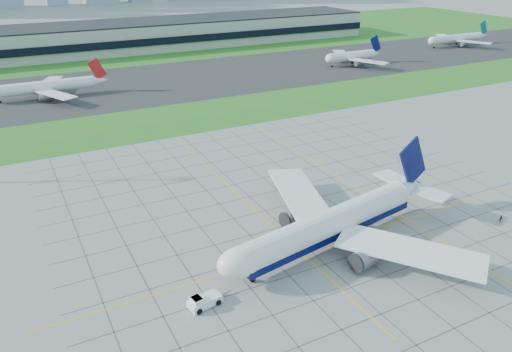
{
  "coord_description": "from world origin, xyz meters",
  "views": [
    {
      "loc": [
        -56.34,
        -72.22,
        54.69
      ],
      "look_at": [
        -8.09,
        20.43,
        7.0
      ],
      "focal_mm": 35.0,
      "sensor_mm": 36.0,
      "label": 1
    }
  ],
  "objects_px": {
    "airliner": "(331,224)",
    "distant_jet_1": "(46,87)",
    "crew_far": "(501,219)",
    "crew_near": "(255,279)",
    "pushback_tug": "(203,301)",
    "distant_jet_3": "(457,38)",
    "distant_jet_2": "(353,56)"
  },
  "relations": [
    {
      "from": "distant_jet_1",
      "to": "distant_jet_3",
      "type": "relative_size",
      "value": 0.94
    },
    {
      "from": "crew_near",
      "to": "distant_jet_1",
      "type": "height_order",
      "value": "distant_jet_1"
    },
    {
      "from": "pushback_tug",
      "to": "distant_jet_2",
      "type": "distance_m",
      "value": 200.21
    },
    {
      "from": "crew_far",
      "to": "distant_jet_1",
      "type": "distance_m",
      "value": 170.75
    },
    {
      "from": "pushback_tug",
      "to": "distant_jet_3",
      "type": "height_order",
      "value": "distant_jet_3"
    },
    {
      "from": "airliner",
      "to": "distant_jet_1",
      "type": "bearing_deg",
      "value": 94.06
    },
    {
      "from": "airliner",
      "to": "crew_near",
      "type": "bearing_deg",
      "value": -178.18
    },
    {
      "from": "crew_far",
      "to": "pushback_tug",
      "type": "bearing_deg",
      "value": -144.66
    },
    {
      "from": "airliner",
      "to": "pushback_tug",
      "type": "distance_m",
      "value": 30.53
    },
    {
      "from": "crew_far",
      "to": "crew_near",
      "type": "bearing_deg",
      "value": -146.92
    },
    {
      "from": "distant_jet_1",
      "to": "pushback_tug",
      "type": "bearing_deg",
      "value": -87.31
    },
    {
      "from": "airliner",
      "to": "distant_jet_1",
      "type": "distance_m",
      "value": 148.08
    },
    {
      "from": "crew_near",
      "to": "distant_jet_3",
      "type": "xyz_separation_m",
      "value": [
        221.53,
        156.46,
        3.66
      ]
    },
    {
      "from": "crew_far",
      "to": "distant_jet_1",
      "type": "height_order",
      "value": "distant_jet_1"
    },
    {
      "from": "pushback_tug",
      "to": "distant_jet_1",
      "type": "distance_m",
      "value": 149.45
    },
    {
      "from": "crew_far",
      "to": "distant_jet_3",
      "type": "relative_size",
      "value": 0.04
    },
    {
      "from": "crew_near",
      "to": "distant_jet_3",
      "type": "distance_m",
      "value": 271.23
    },
    {
      "from": "distant_jet_1",
      "to": "distant_jet_2",
      "type": "xyz_separation_m",
      "value": [
        147.32,
        -6.46,
        -0.0
      ]
    },
    {
      "from": "pushback_tug",
      "to": "airliner",
      "type": "bearing_deg",
      "value": 0.72
    },
    {
      "from": "pushback_tug",
      "to": "distant_jet_1",
      "type": "bearing_deg",
      "value": 82.39
    },
    {
      "from": "crew_far",
      "to": "distant_jet_2",
      "type": "relative_size",
      "value": 0.04
    },
    {
      "from": "crew_far",
      "to": "distant_jet_1",
      "type": "xyz_separation_m",
      "value": [
        -75.41,
        153.15,
        3.62
      ]
    },
    {
      "from": "crew_far",
      "to": "distant_jet_2",
      "type": "height_order",
      "value": "distant_jet_2"
    },
    {
      "from": "crew_far",
      "to": "distant_jet_2",
      "type": "distance_m",
      "value": 163.4
    },
    {
      "from": "distant_jet_3",
      "to": "airliner",
      "type": "bearing_deg",
      "value": -143.03
    },
    {
      "from": "distant_jet_1",
      "to": "distant_jet_2",
      "type": "distance_m",
      "value": 147.46
    },
    {
      "from": "crew_far",
      "to": "distant_jet_3",
      "type": "distance_m",
      "value": 230.42
    },
    {
      "from": "distant_jet_1",
      "to": "crew_far",
      "type": "bearing_deg",
      "value": -63.78
    },
    {
      "from": "pushback_tug",
      "to": "crew_near",
      "type": "xyz_separation_m",
      "value": [
        10.64,
        1.69,
        -0.19
      ]
    },
    {
      "from": "pushback_tug",
      "to": "distant_jet_1",
      "type": "xyz_separation_m",
      "value": [
        -7.01,
        149.25,
        3.47
      ]
    },
    {
      "from": "airliner",
      "to": "distant_jet_1",
      "type": "xyz_separation_m",
      "value": [
        -36.74,
        143.45,
        -0.4
      ]
    },
    {
      "from": "airliner",
      "to": "distant_jet_2",
      "type": "bearing_deg",
      "value": 40.79
    }
  ]
}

